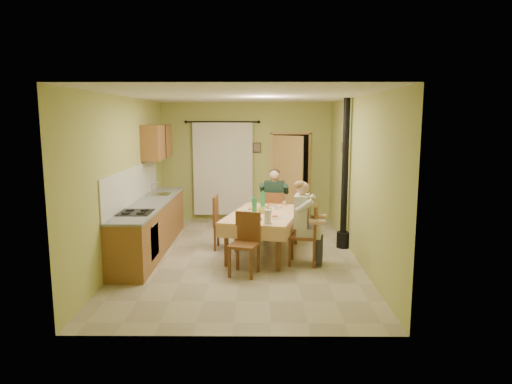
{
  "coord_description": "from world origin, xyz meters",
  "views": [
    {
      "loc": [
        0.3,
        -7.82,
        2.43
      ],
      "look_at": [
        0.25,
        0.1,
        1.15
      ],
      "focal_mm": 32.0,
      "sensor_mm": 36.0,
      "label": 1
    }
  ],
  "objects_px": {
    "dining_table": "(264,234)",
    "man_right": "(304,213)",
    "chair_near": "(244,256)",
    "stove_flue": "(344,194)",
    "chair_right": "(304,247)",
    "man_far": "(274,196)",
    "chair_left": "(226,233)",
    "chair_far": "(274,225)"
  },
  "relations": [
    {
      "from": "man_right",
      "to": "stove_flue",
      "type": "distance_m",
      "value": 1.32
    },
    {
      "from": "dining_table",
      "to": "stove_flue",
      "type": "bearing_deg",
      "value": 30.66
    },
    {
      "from": "chair_near",
      "to": "stove_flue",
      "type": "distance_m",
      "value": 2.49
    },
    {
      "from": "dining_table",
      "to": "chair_right",
      "type": "bearing_deg",
      "value": -25.45
    },
    {
      "from": "chair_right",
      "to": "dining_table",
      "type": "bearing_deg",
      "value": 60.94
    },
    {
      "from": "chair_left",
      "to": "stove_flue",
      "type": "xyz_separation_m",
      "value": [
        2.22,
        0.08,
        0.73
      ]
    },
    {
      "from": "chair_left",
      "to": "man_far",
      "type": "relative_size",
      "value": 0.73
    },
    {
      "from": "dining_table",
      "to": "chair_left",
      "type": "bearing_deg",
      "value": 167.39
    },
    {
      "from": "dining_table",
      "to": "man_far",
      "type": "xyz_separation_m",
      "value": [
        0.22,
        1.1,
        0.5
      ]
    },
    {
      "from": "man_far",
      "to": "man_right",
      "type": "xyz_separation_m",
      "value": [
        0.43,
        -1.65,
        0.0
      ]
    },
    {
      "from": "dining_table",
      "to": "chair_left",
      "type": "relative_size",
      "value": 2.13
    },
    {
      "from": "chair_far",
      "to": "chair_left",
      "type": "bearing_deg",
      "value": -135.62
    },
    {
      "from": "chair_near",
      "to": "chair_far",
      "type": "bearing_deg",
      "value": -85.92
    },
    {
      "from": "chair_far",
      "to": "dining_table",
      "type": "bearing_deg",
      "value": -94.68
    },
    {
      "from": "chair_far",
      "to": "chair_left",
      "type": "distance_m",
      "value": 1.18
    },
    {
      "from": "chair_far",
      "to": "man_right",
      "type": "xyz_separation_m",
      "value": [
        0.44,
        -1.63,
        0.59
      ]
    },
    {
      "from": "man_right",
      "to": "chair_left",
      "type": "bearing_deg",
      "value": 66.91
    },
    {
      "from": "dining_table",
      "to": "chair_near",
      "type": "distance_m",
      "value": 1.13
    },
    {
      "from": "chair_right",
      "to": "man_far",
      "type": "distance_m",
      "value": 1.81
    },
    {
      "from": "chair_right",
      "to": "chair_left",
      "type": "height_order",
      "value": "chair_right"
    },
    {
      "from": "stove_flue",
      "to": "chair_near",
      "type": "bearing_deg",
      "value": -140.05
    },
    {
      "from": "dining_table",
      "to": "chair_right",
      "type": "distance_m",
      "value": 0.87
    },
    {
      "from": "stove_flue",
      "to": "dining_table",
      "type": "bearing_deg",
      "value": -163.53
    },
    {
      "from": "man_far",
      "to": "dining_table",
      "type": "bearing_deg",
      "value": -94.62
    },
    {
      "from": "chair_near",
      "to": "stove_flue",
      "type": "relative_size",
      "value": 0.35
    },
    {
      "from": "chair_near",
      "to": "man_far",
      "type": "bearing_deg",
      "value": -85.88
    },
    {
      "from": "man_right",
      "to": "chair_near",
      "type": "bearing_deg",
      "value": 129.46
    },
    {
      "from": "chair_right",
      "to": "stove_flue",
      "type": "height_order",
      "value": "stove_flue"
    },
    {
      "from": "man_far",
      "to": "man_right",
      "type": "bearing_deg",
      "value": -68.73
    },
    {
      "from": "dining_table",
      "to": "chair_near",
      "type": "xyz_separation_m",
      "value": [
        -0.32,
        -1.08,
        -0.09
      ]
    },
    {
      "from": "chair_far",
      "to": "stove_flue",
      "type": "xyz_separation_m",
      "value": [
        1.29,
        -0.64,
        0.73
      ]
    },
    {
      "from": "dining_table",
      "to": "chair_near",
      "type": "height_order",
      "value": "chair_near"
    },
    {
      "from": "chair_right",
      "to": "man_right",
      "type": "height_order",
      "value": "man_right"
    },
    {
      "from": "dining_table",
      "to": "chair_far",
      "type": "height_order",
      "value": "chair_far"
    },
    {
      "from": "dining_table",
      "to": "man_right",
      "type": "height_order",
      "value": "man_right"
    },
    {
      "from": "chair_near",
      "to": "dining_table",
      "type": "bearing_deg",
      "value": -88.47
    },
    {
      "from": "chair_near",
      "to": "chair_right",
      "type": "bearing_deg",
      "value": -133.75
    },
    {
      "from": "chair_far",
      "to": "man_right",
      "type": "height_order",
      "value": "man_right"
    },
    {
      "from": "chair_far",
      "to": "chair_near",
      "type": "xyz_separation_m",
      "value": [
        -0.53,
        -2.17,
        -0.0
      ]
    },
    {
      "from": "man_right",
      "to": "stove_flue",
      "type": "bearing_deg",
      "value": -30.17
    },
    {
      "from": "chair_right",
      "to": "chair_left",
      "type": "bearing_deg",
      "value": 67.12
    },
    {
      "from": "chair_right",
      "to": "stove_flue",
      "type": "relative_size",
      "value": 0.37
    }
  ]
}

